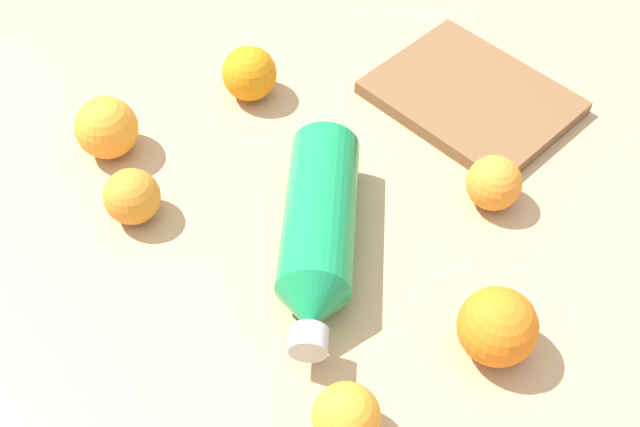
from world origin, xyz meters
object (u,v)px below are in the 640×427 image
Objects in this scene: water_bottle at (318,232)px; cutting_board at (471,98)px; orange_0 at (494,183)px; orange_4 at (249,74)px; orange_3 at (132,197)px; orange_5 at (346,416)px; orange_2 at (497,327)px; orange_1 at (107,128)px.

water_bottle is 1.06× the size of cutting_board.
orange_4 is at bearing -156.58° from orange_0.
orange_3 is (-0.16, -0.14, -0.01)m from water_bottle.
orange_5 is (0.18, -0.09, -0.01)m from water_bottle.
orange_2 is 0.34× the size of cutting_board.
orange_5 is at bearing -20.39° from orange_4.
orange_3 is 1.01× the size of orange_5.
orange_2 is 1.25× the size of orange_5.
orange_5 is (-0.01, -0.17, -0.01)m from orange_2.
water_bottle reaches higher than orange_4.
orange_4 is at bearing 115.14° from orange_3.
orange_1 is 0.45m from orange_5.
water_bottle is at bearing -157.96° from orange_2.
water_bottle is at bearing -83.43° from cutting_board.
orange_0 is 0.19m from orange_2.
orange_0 and orange_3 have the same top height.
water_bottle is 0.21m from orange_2.
orange_5 is at bearing 11.00° from water_bottle.
orange_0 is at bearing 114.35° from orange_5.
orange_3 is at bearing -109.65° from cutting_board.
orange_1 is 1.07× the size of orange_4.
orange_4 is 0.47m from orange_5.
orange_2 is 0.41m from orange_3.
cutting_board is at bearing 144.77° from water_bottle.
cutting_board is (0.07, 0.43, -0.02)m from orange_3.
orange_2 is at bearing -47.72° from cutting_board.
orange_5 is 0.47m from cutting_board.
orange_3 is at bearing -101.00° from water_bottle.
orange_1 reaches higher than orange_3.
water_bottle reaches higher than cutting_board.
orange_1 is 0.45m from cutting_board.
orange_1 is at bearing 169.28° from orange_3.
orange_4 reaches higher than cutting_board.
water_bottle reaches higher than orange_0.
orange_4 is 0.30× the size of cutting_board.
cutting_board is at bearing 146.77° from orange_0.
cutting_board is at bearing 80.48° from orange_3.
water_bottle is 0.31m from cutting_board.
orange_2 is 1.24× the size of orange_3.
orange_5 is at bearing -65.12° from cutting_board.
orange_1 reaches higher than orange_0.
orange_1 is at bearing -118.10° from water_bottle.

